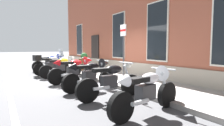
# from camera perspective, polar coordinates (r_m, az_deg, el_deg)

# --- Properties ---
(ground_plane) EXTENTS (140.00, 140.00, 0.00)m
(ground_plane) POSITION_cam_1_polar(r_m,az_deg,el_deg) (8.02, -5.93, -5.45)
(ground_plane) COLOR #424244
(sidewalk) EXTENTS (26.66, 2.31, 0.12)m
(sidewalk) POSITION_cam_1_polar(r_m,az_deg,el_deg) (8.56, 1.10, -4.37)
(sidewalk) COLOR gray
(sidewalk) RESTS_ON ground_plane
(lane_stripe) EXTENTS (26.66, 0.12, 0.01)m
(lane_stripe) POSITION_cam_1_polar(r_m,az_deg,el_deg) (7.27, -29.54, -7.03)
(lane_stripe) COLOR silver
(lane_stripe) RESTS_ON ground_plane
(brick_pub_facade) EXTENTS (20.66, 6.27, 7.28)m
(brick_pub_facade) POSITION_cam_1_polar(r_m,az_deg,el_deg) (11.53, 19.91, 15.51)
(brick_pub_facade) COLOR brown
(brick_pub_facade) RESTS_ON ground_plane
(motorcycle_blue_sport) EXTENTS (0.67, 2.13, 1.05)m
(motorcycle_blue_sport) POSITION_cam_1_polar(r_m,az_deg,el_deg) (11.90, -18.43, 0.37)
(motorcycle_blue_sport) COLOR black
(motorcycle_blue_sport) RESTS_ON ground_plane
(motorcycle_silver_touring) EXTENTS (0.80, 1.98, 1.35)m
(motorcycle_silver_touring) POSITION_cam_1_polar(r_m,az_deg,el_deg) (10.23, -18.75, -0.31)
(motorcycle_silver_touring) COLOR black
(motorcycle_silver_touring) RESTS_ON ground_plane
(motorcycle_yellow_naked) EXTENTS (0.62, 2.01, 0.99)m
(motorcycle_yellow_naked) POSITION_cam_1_polar(r_m,az_deg,el_deg) (9.03, -15.50, -1.34)
(motorcycle_yellow_naked) COLOR black
(motorcycle_yellow_naked) RESTS_ON ground_plane
(motorcycle_red_sport) EXTENTS (0.62, 2.12, 1.06)m
(motorcycle_red_sport) POSITION_cam_1_polar(r_m,az_deg,el_deg) (7.56, -11.26, -1.71)
(motorcycle_red_sport) COLOR black
(motorcycle_red_sport) RESTS_ON ground_plane
(motorcycle_black_sport) EXTENTS (0.75, 2.08, 1.04)m
(motorcycle_black_sport) POSITION_cam_1_polar(r_m,az_deg,el_deg) (6.22, -6.22, -3.10)
(motorcycle_black_sport) COLOR black
(motorcycle_black_sport) RESTS_ON ground_plane
(motorcycle_black_naked) EXTENTS (0.62, 2.03, 1.00)m
(motorcycle_black_naked) POSITION_cam_1_polar(r_m,az_deg,el_deg) (5.04, -0.25, -5.72)
(motorcycle_black_naked) COLOR black
(motorcycle_black_naked) RESTS_ON ground_plane
(motorcycle_white_sport) EXTENTS (0.65, 2.09, 1.01)m
(motorcycle_white_sport) POSITION_cam_1_polar(r_m,az_deg,el_deg) (4.02, 11.68, -7.60)
(motorcycle_white_sport) COLOR black
(motorcycle_white_sport) RESTS_ON ground_plane
(parking_sign) EXTENTS (0.36, 0.07, 2.23)m
(parking_sign) POSITION_cam_1_polar(r_m,az_deg,el_deg) (7.27, 3.60, 5.99)
(parking_sign) COLOR #4C4C51
(parking_sign) RESTS_ON sidewalk
(barrel_planter) EXTENTS (0.66, 0.66, 1.01)m
(barrel_planter) POSITION_cam_1_polar(r_m,az_deg,el_deg) (10.97, -8.65, 0.10)
(barrel_planter) COLOR brown
(barrel_planter) RESTS_ON sidewalk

